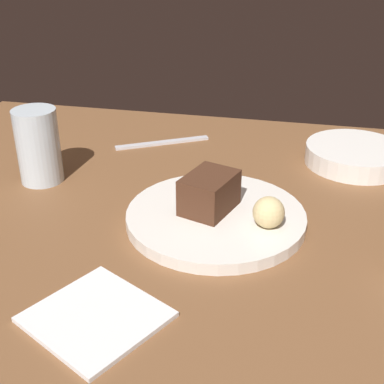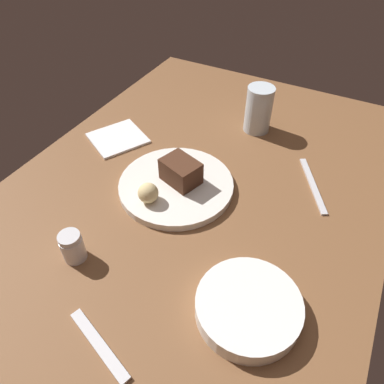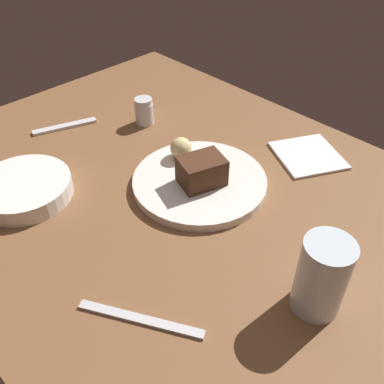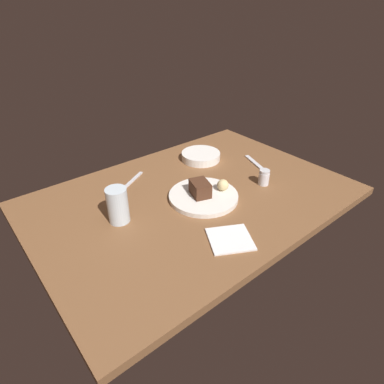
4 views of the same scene
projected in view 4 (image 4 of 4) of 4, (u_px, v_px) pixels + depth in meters
The scene contains 10 objects.
dining_table at pixel (193, 199), 126.18cm from camera, with size 120.00×84.00×3.00cm, color brown.
dessert_plate at pixel (203, 196), 123.15cm from camera, with size 26.45×26.45×1.78cm, color white.
chocolate_cake_slice at pixel (200, 188), 121.03cm from camera, with size 8.37×6.26×5.53cm, color #472819.
bread_roll at pixel (223, 185), 124.15cm from camera, with size 4.48×4.48×4.48cm, color #DBC184.
salt_shaker at pixel (264, 177), 131.06cm from camera, with size 4.37×4.37×6.45cm.
water_glass at pixel (118, 205), 108.30cm from camera, with size 7.22×7.22×12.67cm, color silver.
side_bowl at pixel (201, 156), 151.30cm from camera, with size 17.98×17.98×3.44cm, color white.
dessert_spoon at pixel (254, 162), 148.65cm from camera, with size 15.00×1.80×0.70cm, color silver.
butter_knife at pixel (130, 182), 133.28cm from camera, with size 19.00×1.40×0.50cm, color silver.
folded_napkin at pixel (230, 239), 102.78cm from camera, with size 13.51×12.97×0.60cm, color white.
Camera 4 is at (-67.44, -81.46, 70.38)cm, focal length 30.21 mm.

